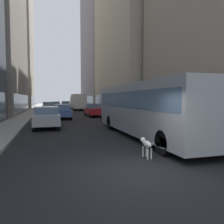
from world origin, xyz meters
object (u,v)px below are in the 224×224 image
object	(u,v)px
car_red_coupe	(94,110)
car_silver_sedan	(47,117)
transit_bus	(145,106)
box_truck	(78,102)
car_blue_hatchback	(62,111)
car_white_van	(48,106)
pedestrian_in_coat	(162,116)
car_grey_wagon	(56,105)
car_black_suv	(66,105)
dalmatian_dog	(146,144)
pedestrian_with_handbag	(219,123)

from	to	relation	value
car_red_coupe	car_silver_sedan	size ratio (longest dim) A/B	1.05
transit_bus	box_truck	distance (m)	30.37
transit_bus	car_blue_hatchback	size ratio (longest dim) A/B	2.77
car_white_van	pedestrian_in_coat	bearing A→B (deg)	-74.38
car_grey_wagon	car_silver_sedan	bearing A→B (deg)	-93.04
car_grey_wagon	box_truck	size ratio (longest dim) A/B	0.61
transit_bus	car_silver_sedan	distance (m)	7.87
car_black_suv	dalmatian_dog	bearing A→B (deg)	-90.42
car_white_van	pedestrian_with_handbag	bearing A→B (deg)	-75.76
box_truck	car_grey_wagon	bearing A→B (deg)	127.49
car_red_coupe	pedestrian_with_handbag	bearing A→B (deg)	-80.89
car_white_van	pedestrian_with_handbag	size ratio (longest dim) A/B	2.39
car_red_coupe	pedestrian_with_handbag	xyz separation A→B (m)	(2.81, -17.51, 0.19)
car_silver_sedan	car_grey_wagon	bearing A→B (deg)	86.96
box_truck	pedestrian_in_coat	distance (m)	28.29
transit_bus	box_truck	size ratio (longest dim) A/B	1.54
car_red_coupe	box_truck	size ratio (longest dim) A/B	0.57
car_silver_sedan	car_grey_wagon	xyz separation A→B (m)	(1.60, 30.14, 0.00)
car_black_suv	pedestrian_with_handbag	bearing A→B (deg)	-84.18
box_truck	transit_bus	bearing A→B (deg)	-90.00
car_black_suv	car_white_van	distance (m)	10.88
transit_bus	car_black_suv	bearing A→B (deg)	92.26
car_silver_sedan	pedestrian_in_coat	size ratio (longest dim) A/B	2.42
car_grey_wagon	dalmatian_dog	world-z (taller)	car_grey_wagon
car_silver_sedan	pedestrian_with_handbag	distance (m)	11.70
car_white_van	car_grey_wagon	xyz separation A→B (m)	(1.60, 5.13, 0.00)
pedestrian_with_handbag	pedestrian_in_coat	xyz separation A→B (m)	(-0.50, 4.86, -0.00)
car_grey_wagon	pedestrian_in_coat	size ratio (longest dim) A/B	2.69
transit_bus	car_blue_hatchback	xyz separation A→B (m)	(-4.00, 12.87, -0.96)
car_black_suv	car_white_van	size ratio (longest dim) A/B	1.09
transit_bus	pedestrian_in_coat	world-z (taller)	transit_bus
car_blue_hatchback	car_red_coupe	world-z (taller)	same
car_black_suv	car_silver_sedan	world-z (taller)	same
pedestrian_with_handbag	pedestrian_in_coat	size ratio (longest dim) A/B	1.00
box_truck	dalmatian_dog	bearing A→B (deg)	-93.18
car_red_coupe	pedestrian_with_handbag	size ratio (longest dim) A/B	2.54
car_silver_sedan	pedestrian_with_handbag	xyz separation A→B (m)	(8.41, -8.13, 0.19)
car_red_coupe	pedestrian_with_handbag	world-z (taller)	pedestrian_with_handbag
dalmatian_dog	car_grey_wagon	bearing A→B (deg)	92.98
car_black_suv	pedestrian_in_coat	xyz separation A→B (m)	(3.91, -38.39, 0.19)
car_grey_wagon	car_red_coupe	bearing A→B (deg)	-79.09
car_red_coupe	car_grey_wagon	distance (m)	21.14
car_white_van	car_black_suv	bearing A→B (deg)	68.42
car_black_suv	car_grey_wagon	size ratio (longest dim) A/B	0.96
car_red_coupe	dalmatian_dog	xyz separation A→B (m)	(-1.93, -19.09, -0.31)
car_grey_wagon	box_truck	xyz separation A→B (m)	(4.00, -5.22, 0.84)
box_truck	car_red_coupe	bearing A→B (deg)	-90.00
transit_bus	pedestrian_in_coat	distance (m)	3.26
car_red_coupe	dalmatian_dog	bearing A→B (deg)	-95.76
pedestrian_with_handbag	car_blue_hatchback	bearing A→B (deg)	113.64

